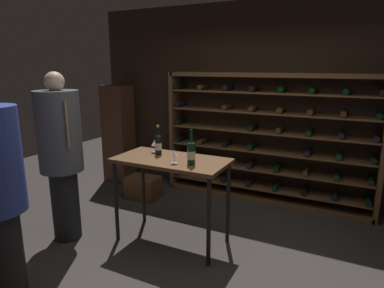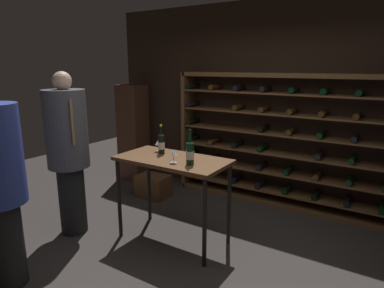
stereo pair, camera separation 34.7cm
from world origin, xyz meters
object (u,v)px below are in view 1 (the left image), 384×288
object	(u,v)px
wine_crate	(143,187)
wine_glass_stemmed_left	(155,143)
wine_bottle_red_label	(191,152)
wine_bottle_green_slim	(158,144)
display_cabinet	(118,134)
tasting_table	(171,169)
person_host_in_suit	(61,150)
wine_glass_stemmed_center	(174,154)
wine_rack	(267,140)

from	to	relation	value
wine_crate	wine_glass_stemmed_left	xyz separation A→B (m)	(0.72, -0.75, 0.92)
wine_crate	wine_bottle_red_label	bearing A→B (deg)	-37.20
wine_crate	wine_bottle_green_slim	world-z (taller)	wine_bottle_green_slim
display_cabinet	tasting_table	bearing A→B (deg)	-37.12
person_host_in_suit	wine_glass_stemmed_center	distance (m)	1.29
tasting_table	wine_bottle_green_slim	size ratio (longest dim) A/B	3.68
wine_crate	wine_glass_stemmed_center	xyz separation A→B (m)	(1.14, -1.04, 0.91)
wine_crate	wine_bottle_green_slim	size ratio (longest dim) A/B	1.43
tasting_table	wine_glass_stemmed_center	distance (m)	0.28
wine_glass_stemmed_center	display_cabinet	bearing A→B (deg)	141.91
tasting_table	wine_bottle_green_slim	distance (m)	0.33
wine_rack	wine_bottle_red_label	bearing A→B (deg)	-101.24
wine_bottle_green_slim	wine_glass_stemmed_left	xyz separation A→B (m)	(-0.08, 0.06, -0.01)
wine_crate	wine_bottle_red_label	world-z (taller)	wine_bottle_red_label
person_host_in_suit	wine_bottle_red_label	size ratio (longest dim) A/B	5.23
wine_glass_stemmed_left	wine_bottle_red_label	bearing A→B (deg)	-22.85
display_cabinet	wine_bottle_green_slim	xyz separation A→B (m)	(1.63, -1.31, 0.27)
wine_rack	wine_glass_stemmed_center	bearing A→B (deg)	-106.34
wine_rack	wine_bottle_green_slim	distance (m)	1.77
display_cabinet	wine_crate	bearing A→B (deg)	-31.21
tasting_table	wine_glass_stemmed_center	bearing A→B (deg)	-50.45
wine_bottle_red_label	wine_glass_stemmed_center	size ratio (longest dim) A/B	2.52
tasting_table	person_host_in_suit	world-z (taller)	person_host_in_suit
wine_rack	wine_glass_stemmed_center	distance (m)	1.85
person_host_in_suit	wine_glass_stemmed_left	size ratio (longest dim) A/B	12.73
wine_bottle_red_label	wine_glass_stemmed_center	xyz separation A→B (m)	(-0.18, -0.04, -0.02)
person_host_in_suit	wine_crate	xyz separation A→B (m)	(0.11, 1.38, -0.88)
wine_rack	wine_bottle_red_label	size ratio (longest dim) A/B	8.31
person_host_in_suit	wine_bottle_green_slim	bearing A→B (deg)	102.07
wine_rack	wine_crate	distance (m)	1.96
wine_bottle_green_slim	tasting_table	bearing A→B (deg)	-22.62
person_host_in_suit	wine_bottle_red_label	world-z (taller)	person_host_in_suit
tasting_table	wine_glass_stemmed_left	bearing A→B (deg)	153.43
tasting_table	wine_crate	bearing A→B (deg)	138.68
wine_rack	tasting_table	xyz separation A→B (m)	(-0.64, -1.63, -0.06)
wine_rack	wine_crate	bearing A→B (deg)	-156.21
person_host_in_suit	display_cabinet	world-z (taller)	person_host_in_suit
wine_rack	display_cabinet	bearing A→B (deg)	-174.72
wine_rack	wine_bottle_green_slim	size ratio (longest dim) A/B	8.97
wine_glass_stemmed_left	tasting_table	bearing A→B (deg)	-26.57
wine_rack	display_cabinet	xyz separation A→B (m)	(-2.48, -0.23, -0.10)
wine_glass_stemmed_left	wine_glass_stemmed_center	bearing A→B (deg)	-34.91
tasting_table	display_cabinet	bearing A→B (deg)	142.88
wine_bottle_red_label	wine_rack	bearing A→B (deg)	78.76
wine_bottle_red_label	wine_bottle_green_slim	size ratio (longest dim) A/B	1.08
tasting_table	person_host_in_suit	distance (m)	1.24
tasting_table	wine_bottle_red_label	xyz separation A→B (m)	(0.29, -0.10, 0.24)
wine_crate	wine_rack	bearing A→B (deg)	23.79
wine_rack	display_cabinet	size ratio (longest dim) A/B	1.84
tasting_table	wine_crate	world-z (taller)	tasting_table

